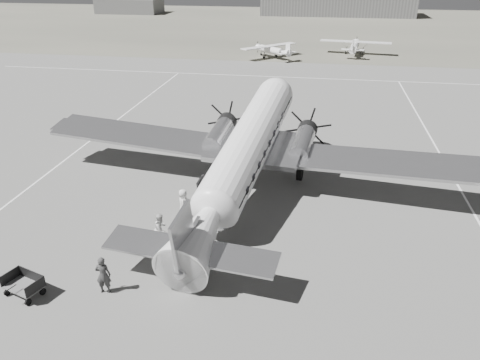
# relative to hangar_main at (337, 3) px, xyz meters

# --- Properties ---
(ground) EXTENTS (260.00, 260.00, 0.00)m
(ground) POSITION_rel_hangar_main_xyz_m (-5.00, -120.00, -3.30)
(ground) COLOR slate
(ground) RESTS_ON ground
(taxi_line_left) EXTENTS (0.15, 60.00, 0.01)m
(taxi_line_left) POSITION_rel_hangar_main_xyz_m (-23.00, -110.00, -3.29)
(taxi_line_left) COLOR white
(taxi_line_left) RESTS_ON ground
(taxi_line_horizon) EXTENTS (90.00, 0.15, 0.01)m
(taxi_line_horizon) POSITION_rel_hangar_main_xyz_m (-5.00, -80.00, -3.29)
(taxi_line_horizon) COLOR white
(taxi_line_horizon) RESTS_ON ground
(grass_infield) EXTENTS (260.00, 90.00, 0.01)m
(grass_infield) POSITION_rel_hangar_main_xyz_m (-5.00, -25.00, -3.30)
(grass_infield) COLOR #6A6859
(grass_infield) RESTS_ON ground
(hangar_main) EXTENTS (42.00, 14.00, 6.60)m
(hangar_main) POSITION_rel_hangar_main_xyz_m (0.00, 0.00, 0.00)
(hangar_main) COLOR slate
(hangar_main) RESTS_ON ground
(shed_secondary) EXTENTS (18.00, 10.00, 4.00)m
(shed_secondary) POSITION_rel_hangar_main_xyz_m (-60.00, -5.00, -1.30)
(shed_secondary) COLOR #5C5C5C
(shed_secondary) RESTS_ON ground
(dc3_airliner) EXTENTS (34.79, 26.26, 6.14)m
(dc3_airliner) POSITION_rel_hangar_main_xyz_m (-7.72, -115.86, -0.23)
(dc3_airliner) COLOR #B2B2B4
(dc3_airliner) RESTS_ON ground
(light_plane_left) EXTENTS (13.60, 13.68, 2.21)m
(light_plane_left) POSITION_rel_hangar_main_xyz_m (-11.35, -66.86, -2.19)
(light_plane_left) COLOR white
(light_plane_left) RESTS_ON ground
(light_plane_right) EXTENTS (12.89, 10.97, 2.44)m
(light_plane_right) POSITION_rel_hangar_main_xyz_m (2.11, -61.55, -2.08)
(light_plane_right) COLOR white
(light_plane_right) RESTS_ON ground
(baggage_cart_near) EXTENTS (1.80, 1.67, 0.83)m
(baggage_cart_near) POSITION_rel_hangar_main_xyz_m (-11.78, -123.15, -2.89)
(baggage_cart_near) COLOR #5C5C5C
(baggage_cart_near) RESTS_ON ground
(baggage_cart_far) EXTENTS (2.23, 1.88, 1.08)m
(baggage_cart_far) POSITION_rel_hangar_main_xyz_m (-16.51, -127.75, -2.76)
(baggage_cart_far) COLOR #5C5C5C
(baggage_cart_far) RESTS_ON ground
(ground_crew) EXTENTS (0.79, 0.59, 1.99)m
(ground_crew) POSITION_rel_hangar_main_xyz_m (-12.81, -126.88, -2.31)
(ground_crew) COLOR #313131
(ground_crew) RESTS_ON ground
(ramp_agent) EXTENTS (0.95, 1.10, 1.93)m
(ramp_agent) POSITION_rel_hangar_main_xyz_m (-11.44, -122.35, -2.34)
(ramp_agent) COLOR beige
(ramp_agent) RESTS_ON ground
(passenger) EXTENTS (0.77, 1.03, 1.91)m
(passenger) POSITION_rel_hangar_main_xyz_m (-11.04, -119.21, -2.35)
(passenger) COLOR silver
(passenger) RESTS_ON ground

